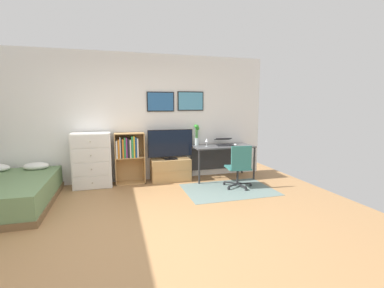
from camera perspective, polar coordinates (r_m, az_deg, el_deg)
name	(u,v)px	position (r m, az deg, el deg)	size (l,w,h in m)	color
ground_plane	(141,229)	(3.77, -10.84, -17.36)	(7.20, 7.20, 0.00)	#A87A4C
wall_back_with_posters	(129,118)	(5.84, -13.26, 5.39)	(6.12, 0.09, 2.70)	white
area_rug	(229,189)	(5.32, 7.79, -9.54)	(1.70, 1.20, 0.01)	slate
bed	(3,194)	(5.29, -35.31, -8.62)	(1.47, 1.97, 0.57)	brown
dresser	(92,160)	(5.67, -20.47, -3.24)	(0.73, 0.46, 1.09)	white
bookshelf	(128,153)	(5.70, -13.38, -1.78)	(0.60, 0.30, 1.06)	tan
tv_stand	(171,170)	(5.84, -4.57, -5.50)	(0.84, 0.41, 0.48)	tan
television	(171,144)	(5.71, -4.59, -0.08)	(0.97, 0.16, 0.64)	black
desk	(221,151)	(6.06, 6.21, -1.42)	(1.33, 0.64, 0.74)	#4C4C4F
office_chair	(239,166)	(5.32, 10.03, -4.54)	(0.57, 0.58, 0.86)	#232326
laptop	(224,142)	(6.05, 6.81, 0.39)	(0.40, 0.43, 0.16)	black
computer_mouse	(235,144)	(6.06, 9.19, -0.10)	(0.06, 0.10, 0.03)	silver
bamboo_vase	(197,133)	(5.97, 1.01, 2.29)	(0.11, 0.10, 0.46)	silver
wine_glass	(207,140)	(5.77, 3.13, 0.76)	(0.07, 0.07, 0.18)	silver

